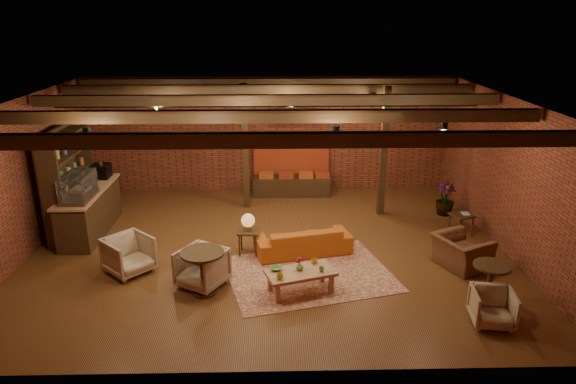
{
  "coord_description": "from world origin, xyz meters",
  "views": [
    {
      "loc": [
        0.16,
        -10.04,
        4.82
      ],
      "look_at": [
        0.42,
        0.2,
        1.23
      ],
      "focal_mm": 32.0,
      "sensor_mm": 36.0,
      "label": 1
    }
  ],
  "objects_px": {
    "armchair_b": "(202,266)",
    "plant_tall": "(449,167)",
    "armchair_right": "(462,247)",
    "coffee_table": "(300,273)",
    "side_table_lamp": "(248,224)",
    "round_table_left": "(203,265)",
    "round_table_right": "(490,278)",
    "armchair_far": "(493,306)",
    "side_table_book": "(462,216)",
    "sofa": "(303,240)",
    "armchair_a": "(129,253)"
  },
  "relations": [
    {
      "from": "armchair_right",
      "to": "coffee_table",
      "type": "bearing_deg",
      "value": 80.73
    },
    {
      "from": "armchair_a",
      "to": "sofa",
      "type": "bearing_deg",
      "value": -33.45
    },
    {
      "from": "armchair_far",
      "to": "armchair_right",
      "type": "bearing_deg",
      "value": 92.28
    },
    {
      "from": "round_table_left",
      "to": "side_table_book",
      "type": "bearing_deg",
      "value": 23.86
    },
    {
      "from": "sofa",
      "to": "armchair_b",
      "type": "relative_size",
      "value": 2.47
    },
    {
      "from": "round_table_right",
      "to": "armchair_far",
      "type": "xyz_separation_m",
      "value": [
        -0.2,
        -0.64,
        -0.16
      ]
    },
    {
      "from": "round_table_left",
      "to": "armchair_b",
      "type": "distance_m",
      "value": 0.3
    },
    {
      "from": "side_table_lamp",
      "to": "round_table_left",
      "type": "xyz_separation_m",
      "value": [
        -0.73,
        -1.59,
        -0.13
      ]
    },
    {
      "from": "armchair_far",
      "to": "plant_tall",
      "type": "distance_m",
      "value": 4.95
    },
    {
      "from": "side_table_lamp",
      "to": "plant_tall",
      "type": "relative_size",
      "value": 0.36
    },
    {
      "from": "side_table_lamp",
      "to": "coffee_table",
      "type": "bearing_deg",
      "value": -58.13
    },
    {
      "from": "armchair_b",
      "to": "side_table_book",
      "type": "xyz_separation_m",
      "value": [
        5.6,
        2.2,
        0.06
      ]
    },
    {
      "from": "armchair_far",
      "to": "plant_tall",
      "type": "height_order",
      "value": "plant_tall"
    },
    {
      "from": "side_table_book",
      "to": "round_table_right",
      "type": "bearing_deg",
      "value": -100.05
    },
    {
      "from": "round_table_right",
      "to": "armchair_right",
      "type": "bearing_deg",
      "value": 90.72
    },
    {
      "from": "round_table_left",
      "to": "armchair_right",
      "type": "height_order",
      "value": "armchair_right"
    },
    {
      "from": "armchair_b",
      "to": "side_table_book",
      "type": "relative_size",
      "value": 1.4
    },
    {
      "from": "armchair_b",
      "to": "armchair_a",
      "type": "bearing_deg",
      "value": -169.86
    },
    {
      "from": "round_table_left",
      "to": "armchair_a",
      "type": "bearing_deg",
      "value": 152.22
    },
    {
      "from": "plant_tall",
      "to": "round_table_left",
      "type": "bearing_deg",
      "value": -146.35
    },
    {
      "from": "side_table_book",
      "to": "plant_tall",
      "type": "xyz_separation_m",
      "value": [
        0.02,
        1.25,
        0.79
      ]
    },
    {
      "from": "armchair_right",
      "to": "plant_tall",
      "type": "xyz_separation_m",
      "value": [
        0.55,
        2.8,
        0.82
      ]
    },
    {
      "from": "round_table_left",
      "to": "armchair_right",
      "type": "distance_m",
      "value": 5.08
    },
    {
      "from": "side_table_book",
      "to": "round_table_right",
      "type": "distance_m",
      "value": 2.96
    },
    {
      "from": "sofa",
      "to": "armchair_a",
      "type": "distance_m",
      "value": 3.52
    },
    {
      "from": "round_table_right",
      "to": "armchair_a",
      "type": "bearing_deg",
      "value": 168.93
    },
    {
      "from": "armchair_b",
      "to": "plant_tall",
      "type": "xyz_separation_m",
      "value": [
        5.62,
        3.44,
        0.85
      ]
    },
    {
      "from": "round_table_right",
      "to": "armchair_far",
      "type": "distance_m",
      "value": 0.69
    },
    {
      "from": "sofa",
      "to": "round_table_right",
      "type": "height_order",
      "value": "round_table_right"
    },
    {
      "from": "round_table_right",
      "to": "coffee_table",
      "type": "bearing_deg",
      "value": 172.25
    },
    {
      "from": "armchair_b",
      "to": "armchair_right",
      "type": "distance_m",
      "value": 5.1
    },
    {
      "from": "plant_tall",
      "to": "sofa",
      "type": "bearing_deg",
      "value": -150.17
    },
    {
      "from": "side_table_lamp",
      "to": "round_table_left",
      "type": "bearing_deg",
      "value": -114.73
    },
    {
      "from": "side_table_lamp",
      "to": "armchair_far",
      "type": "height_order",
      "value": "side_table_lamp"
    },
    {
      "from": "coffee_table",
      "to": "round_table_left",
      "type": "xyz_separation_m",
      "value": [
        -1.73,
        0.02,
        0.18
      ]
    },
    {
      "from": "coffee_table",
      "to": "round_table_left",
      "type": "height_order",
      "value": "round_table_left"
    },
    {
      "from": "side_table_lamp",
      "to": "round_table_right",
      "type": "xyz_separation_m",
      "value": [
        4.28,
        -2.06,
        -0.19
      ]
    },
    {
      "from": "armchair_right",
      "to": "side_table_book",
      "type": "relative_size",
      "value": 1.72
    },
    {
      "from": "armchair_far",
      "to": "round_table_right",
      "type": "bearing_deg",
      "value": 80.32
    },
    {
      "from": "armchair_a",
      "to": "armchair_b",
      "type": "bearing_deg",
      "value": -66.94
    },
    {
      "from": "sofa",
      "to": "round_table_left",
      "type": "xyz_separation_m",
      "value": [
        -1.88,
        -1.59,
        0.26
      ]
    },
    {
      "from": "coffee_table",
      "to": "round_table_right",
      "type": "height_order",
      "value": "round_table_right"
    },
    {
      "from": "armchair_right",
      "to": "side_table_lamp",
      "type": "bearing_deg",
      "value": 55.81
    },
    {
      "from": "round_table_right",
      "to": "sofa",
      "type": "bearing_deg",
      "value": 146.77
    },
    {
      "from": "round_table_left",
      "to": "armchair_a",
      "type": "height_order",
      "value": "same"
    },
    {
      "from": "coffee_table",
      "to": "armchair_b",
      "type": "relative_size",
      "value": 1.69
    },
    {
      "from": "side_table_lamp",
      "to": "armchair_b",
      "type": "distance_m",
      "value": 1.58
    },
    {
      "from": "armchair_b",
      "to": "armchair_far",
      "type": "xyz_separation_m",
      "value": [
        4.88,
        -1.36,
        -0.07
      ]
    },
    {
      "from": "side_table_book",
      "to": "armchair_far",
      "type": "xyz_separation_m",
      "value": [
        -0.71,
        -3.56,
        -0.13
      ]
    },
    {
      "from": "armchair_b",
      "to": "round_table_right",
      "type": "bearing_deg",
      "value": 22.93
    }
  ]
}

